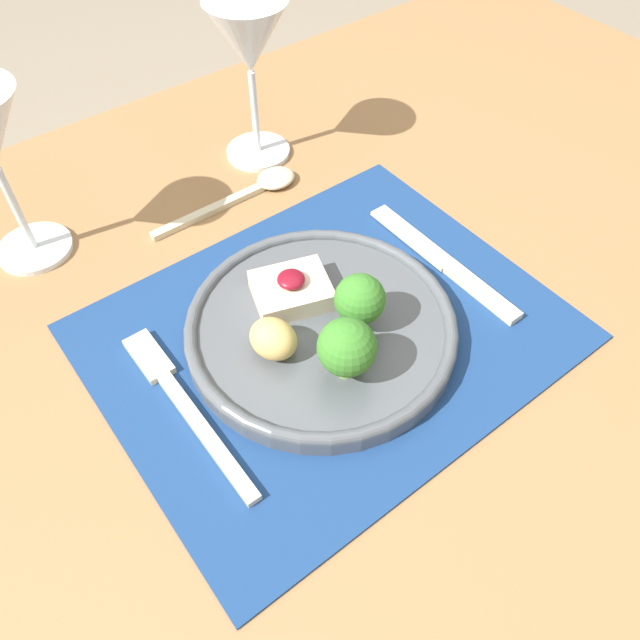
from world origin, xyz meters
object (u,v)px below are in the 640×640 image
dinner_plate (321,325)px  spoon (256,188)px  wine_glass_near (249,46)px  fork (180,399)px  knife (451,268)px

dinner_plate → spoon: size_ratio=1.35×
spoon → wine_glass_near: wine_glass_near is taller
fork → dinner_plate: bearing=-5.8°
knife → spoon: (-0.08, 0.22, -0.00)m
spoon → wine_glass_near: bearing=56.6°
fork → wine_glass_near: 0.38m
spoon → wine_glass_near: 0.15m
fork → knife: 0.29m
dinner_plate → wine_glass_near: bearing=67.4°
fork → spoon: (0.21, 0.19, -0.00)m
knife → wine_glass_near: (-0.04, 0.28, 0.13)m
dinner_plate → fork: size_ratio=1.24×
knife → dinner_plate: bearing=175.4°
fork → spoon: size_ratio=1.09×
dinner_plate → spoon: 0.22m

